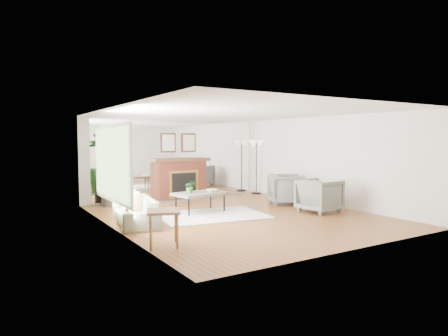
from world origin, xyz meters
TOP-DOWN VIEW (x-y plane):
  - ground at (0.00, 0.00)m, footprint 7.00×7.00m
  - wall_left at (-2.99, 0.00)m, footprint 0.02×7.00m
  - wall_right at (2.99, 0.00)m, footprint 0.02×7.00m
  - wall_back at (0.00, 3.49)m, footprint 6.00×0.02m
  - mirror_panel at (0.00, 3.47)m, footprint 5.40×0.04m
  - window_panel at (-2.96, 0.40)m, footprint 0.04×2.40m
  - fireplace at (0.00, 3.26)m, footprint 1.85×0.83m
  - area_rug at (-0.58, 0.34)m, footprint 2.76×2.14m
  - coffee_table at (-0.63, 0.80)m, footprint 1.42×0.96m
  - sofa at (-2.45, 0.43)m, footprint 1.07×2.03m
  - armchair_back at (2.16, 0.81)m, footprint 1.26×1.25m
  - armchair_front at (2.03, -0.64)m, footprint 1.01×0.98m
  - side_table at (-2.65, -1.62)m, footprint 0.71×0.71m
  - potted_ficus at (-2.20, 3.10)m, footprint 1.12×1.12m
  - floor_lamp at (2.70, 3.00)m, footprint 0.60×0.33m
  - tabletop_plant at (-0.91, 0.82)m, footprint 0.30×0.27m
  - fruit_bowl at (-0.35, 0.72)m, footprint 0.25×0.25m
  - book at (-0.28, 1.02)m, footprint 0.26×0.33m

SIDE VIEW (x-z plane):
  - ground at x=0.00m, z-range 0.00..0.00m
  - area_rug at x=-0.58m, z-range 0.00..0.03m
  - sofa at x=-2.45m, z-range 0.00..0.56m
  - armchair_front at x=2.03m, z-range 0.00..0.84m
  - armchair_back at x=2.16m, z-range 0.00..0.86m
  - coffee_table at x=-0.63m, z-range 0.22..0.75m
  - side_table at x=-2.65m, z-range 0.21..0.84m
  - book at x=-0.28m, z-range 0.53..0.55m
  - fruit_bowl at x=-0.35m, z-range 0.53..0.59m
  - fireplace at x=0.00m, z-range -0.37..1.68m
  - tabletop_plant at x=-0.91m, z-range 0.53..0.84m
  - potted_ficus at x=-2.20m, z-range 0.07..2.12m
  - wall_left at x=-2.99m, z-range 0.00..2.50m
  - wall_right at x=2.99m, z-range 0.00..2.50m
  - wall_back at x=0.00m, z-range 0.00..2.50m
  - mirror_panel at x=0.00m, z-range 0.05..2.45m
  - window_panel at x=-2.96m, z-range 0.60..2.10m
  - floor_lamp at x=2.70m, z-range 0.65..2.48m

